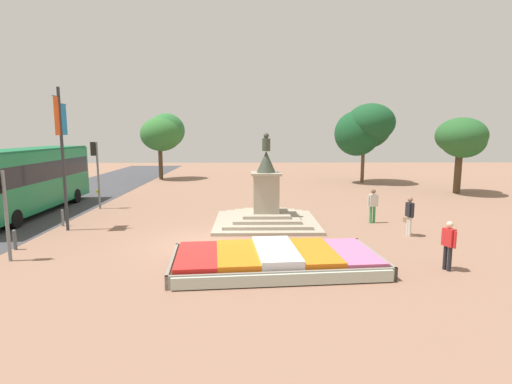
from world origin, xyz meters
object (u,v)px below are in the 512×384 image
object	(u,v)px
pedestrian_near_planter	(373,203)
pedestrian_crossing_plaza	(449,242)
flower_planter	(275,260)
kerb_bollard_mid_b	(15,239)
statue_monument	(266,208)
city_bus	(25,177)
banner_pole	(62,152)
pedestrian_with_handbag	(409,214)
kerb_bollard_north	(63,217)
traffic_light_mid_block	(96,163)
traffic_light_near_crossing	(1,198)

from	to	relation	value
pedestrian_near_planter	pedestrian_crossing_plaza	distance (m)	7.02
flower_planter	kerb_bollard_mid_b	size ratio (longest dim) A/B	9.01
statue_monument	kerb_bollard_mid_b	world-z (taller)	statue_monument
kerb_bollard_mid_b	city_bus	bearing A→B (deg)	115.32
pedestrian_near_planter	banner_pole	bearing A→B (deg)	-175.10
pedestrian_with_handbag	kerb_bollard_north	size ratio (longest dim) A/B	2.09
statue_monument	pedestrian_near_planter	size ratio (longest dim) A/B	2.94
statue_monument	banner_pole	distance (m)	9.83
pedestrian_crossing_plaza	kerb_bollard_mid_b	bearing A→B (deg)	170.53
statue_monument	kerb_bollard_mid_b	distance (m)	10.88
traffic_light_mid_block	pedestrian_with_handbag	distance (m)	17.47
banner_pole	kerb_bollard_north	xyz separation A→B (m)	(-0.60, 0.83, -3.21)
flower_planter	pedestrian_crossing_plaza	distance (m)	5.72
city_bus	pedestrian_near_planter	size ratio (longest dim) A/B	6.84
city_bus	kerb_bollard_north	size ratio (longest dim) A/B	14.11
statue_monument	city_bus	distance (m)	13.43
statue_monument	pedestrian_crossing_plaza	distance (m)	9.04
traffic_light_mid_block	pedestrian_near_planter	xyz separation A→B (m)	(15.26, -4.08, -1.73)
pedestrian_with_handbag	pedestrian_crossing_plaza	xyz separation A→B (m)	(-0.48, -4.45, -0.04)
city_bus	pedestrian_crossing_plaza	size ratio (longest dim) A/B	7.12
city_bus	kerb_bollard_mid_b	distance (m)	7.68
flower_planter	traffic_light_mid_block	size ratio (longest dim) A/B	1.82
flower_planter	traffic_light_near_crossing	xyz separation A→B (m)	(-9.47, 0.85, 1.99)
pedestrian_near_planter	kerb_bollard_north	world-z (taller)	pedestrian_near_planter
pedestrian_with_handbag	pedestrian_crossing_plaza	distance (m)	4.48
traffic_light_mid_block	kerb_bollard_north	distance (m)	5.05
statue_monument	traffic_light_near_crossing	xyz separation A→B (m)	(-9.44, -5.80, 1.47)
flower_planter	banner_pole	distance (m)	11.31
traffic_light_near_crossing	pedestrian_crossing_plaza	world-z (taller)	traffic_light_near_crossing
traffic_light_near_crossing	pedestrian_with_handbag	xyz separation A→B (m)	(15.62, 3.24, -1.28)
city_bus	traffic_light_near_crossing	bearing A→B (deg)	-65.57
city_bus	pedestrian_with_handbag	bearing A→B (deg)	-14.32
flower_planter	pedestrian_with_handbag	distance (m)	7.42
flower_planter	kerb_bollard_mid_b	xyz separation A→B (m)	(-9.98, 2.25, 0.15)
pedestrian_with_handbag	pedestrian_crossing_plaza	bearing A→B (deg)	-96.16
traffic_light_mid_block	pedestrian_near_planter	distance (m)	15.89
traffic_light_near_crossing	kerb_bollard_north	size ratio (longest dim) A/B	3.86
pedestrian_crossing_plaza	kerb_bollard_north	size ratio (longest dim) A/B	1.98
banner_pole	pedestrian_with_handbag	world-z (taller)	banner_pole
banner_pole	traffic_light_mid_block	bearing A→B (deg)	96.06
traffic_light_mid_block	pedestrian_crossing_plaza	size ratio (longest dim) A/B	2.40
traffic_light_near_crossing	traffic_light_mid_block	distance (m)	9.89
kerb_bollard_mid_b	kerb_bollard_north	world-z (taller)	kerb_bollard_north
flower_planter	city_bus	bearing A→B (deg)	145.60
flower_planter	city_bus	distance (m)	16.08
traffic_light_near_crossing	pedestrian_near_planter	xyz separation A→B (m)	(14.81, 5.80, -1.27)
statue_monument	traffic_light_near_crossing	size ratio (longest dim) A/B	1.58
statue_monument	kerb_bollard_mid_b	bearing A→B (deg)	-156.15
flower_planter	pedestrian_with_handbag	world-z (taller)	pedestrian_with_handbag
pedestrian_with_handbag	kerb_bollard_north	world-z (taller)	pedestrian_with_handbag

